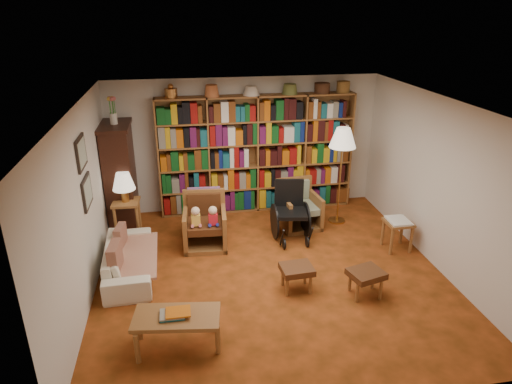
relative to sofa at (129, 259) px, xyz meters
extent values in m
plane|color=#A54419|center=(2.05, -0.35, -0.24)|extent=(5.00, 5.00, 0.00)
plane|color=silver|center=(2.05, -0.35, 2.26)|extent=(5.00, 5.00, 0.00)
plane|color=silver|center=(2.05, 2.15, 1.01)|extent=(5.00, 0.00, 5.00)
plane|color=silver|center=(2.05, -2.85, 1.01)|extent=(5.00, 0.00, 5.00)
plane|color=silver|center=(-0.45, -0.35, 1.01)|extent=(0.00, 5.00, 5.00)
plane|color=silver|center=(4.55, -0.35, 1.01)|extent=(0.00, 5.00, 5.00)
cube|color=brown|center=(2.25, 1.99, 0.86)|extent=(3.60, 0.30, 2.20)
cube|color=#33170E|center=(-0.21, 1.65, 0.66)|extent=(0.45, 0.90, 1.80)
cube|color=#33170E|center=(-0.21, 1.65, 1.59)|extent=(0.50, 0.95, 0.06)
cylinder|color=silver|center=(-0.21, 1.65, 1.71)|extent=(0.12, 0.12, 0.18)
cube|color=black|center=(-0.43, -0.05, 1.66)|extent=(0.03, 0.52, 0.42)
cube|color=gray|center=(-0.42, -0.05, 1.66)|extent=(0.01, 0.44, 0.34)
cube|color=black|center=(-0.43, -0.05, 1.11)|extent=(0.03, 0.52, 0.42)
cube|color=gray|center=(-0.42, -0.05, 1.11)|extent=(0.01, 0.44, 0.34)
imported|color=beige|center=(0.00, 0.00, 0.00)|extent=(1.65, 0.70, 0.48)
cube|color=beige|center=(0.05, 0.00, 0.06)|extent=(0.75, 1.36, 0.04)
cube|color=maroon|center=(-0.13, 0.35, 0.21)|extent=(0.16, 0.36, 0.35)
cube|color=maroon|center=(-0.13, -0.35, 0.21)|extent=(0.17, 0.43, 0.42)
cube|color=brown|center=(-0.10, 1.15, 0.42)|extent=(0.45, 0.45, 0.04)
cylinder|color=brown|center=(-0.28, 0.97, 0.08)|extent=(0.05, 0.05, 0.64)
cylinder|color=brown|center=(0.08, 0.97, 0.08)|extent=(0.05, 0.05, 0.64)
cylinder|color=brown|center=(-0.28, 1.32, 0.08)|extent=(0.05, 0.05, 0.64)
cylinder|color=brown|center=(0.08, 1.32, 0.08)|extent=(0.05, 0.05, 0.64)
cylinder|color=#B7813A|center=(-0.10, 1.15, 0.54)|extent=(0.12, 0.12, 0.20)
cone|color=beige|center=(-0.10, 1.15, 0.80)|extent=(0.37, 0.37, 0.29)
cube|color=brown|center=(1.16, 0.66, -0.20)|extent=(0.74, 0.77, 0.08)
cube|color=brown|center=(0.85, 0.66, 0.07)|extent=(0.11, 0.73, 0.62)
cube|color=brown|center=(1.48, 0.66, 0.07)|extent=(0.11, 0.73, 0.62)
cube|color=brown|center=(1.16, 0.98, 0.20)|extent=(0.70, 0.12, 0.87)
cube|color=#522D15|center=(1.16, 0.63, 0.15)|extent=(0.58, 0.64, 0.12)
cube|color=#522D15|center=(1.16, 0.92, 0.40)|extent=(0.55, 0.13, 0.37)
cube|color=#BC325E|center=(1.16, 1.02, 0.46)|extent=(0.54, 0.09, 0.39)
cube|color=brown|center=(2.86, 1.08, -0.20)|extent=(0.74, 0.76, 0.07)
cube|color=brown|center=(2.56, 1.08, 0.06)|extent=(0.14, 0.69, 0.59)
cube|color=brown|center=(3.16, 1.08, 0.06)|extent=(0.14, 0.69, 0.59)
cube|color=brown|center=(2.86, 1.39, 0.18)|extent=(0.67, 0.15, 0.83)
cube|color=gray|center=(2.86, 1.05, 0.13)|extent=(0.58, 0.64, 0.11)
cube|color=gray|center=(2.86, 1.32, 0.37)|extent=(0.52, 0.15, 0.35)
cube|color=black|center=(2.61, 0.63, 0.25)|extent=(0.56, 0.56, 0.06)
cube|color=black|center=(2.61, 0.87, 0.52)|extent=(0.49, 0.13, 0.48)
cylinder|color=black|center=(2.34, 0.74, 0.06)|extent=(0.03, 0.60, 0.60)
cylinder|color=black|center=(2.87, 0.74, 0.06)|extent=(0.03, 0.60, 0.60)
cylinder|color=black|center=(2.41, 0.33, -0.15)|extent=(0.03, 0.17, 0.17)
cylinder|color=black|center=(2.80, 0.33, -0.15)|extent=(0.03, 0.17, 0.17)
cylinder|color=#B7813A|center=(3.60, 1.15, -0.22)|extent=(0.30, 0.30, 0.03)
cylinder|color=#B7813A|center=(3.60, 1.15, 0.50)|extent=(0.03, 0.03, 1.48)
cone|color=beige|center=(3.60, 1.15, 1.35)|extent=(0.47, 0.47, 0.34)
cube|color=brown|center=(4.20, 0.02, 0.23)|extent=(0.42, 0.42, 0.04)
cylinder|color=brown|center=(4.04, -0.15, -0.01)|extent=(0.05, 0.05, 0.45)
cylinder|color=brown|center=(4.36, -0.15, -0.01)|extent=(0.05, 0.05, 0.45)
cylinder|color=brown|center=(4.04, 0.18, -0.01)|extent=(0.05, 0.05, 0.45)
cylinder|color=brown|center=(4.36, 0.18, -0.01)|extent=(0.05, 0.05, 0.45)
cube|color=silver|center=(4.20, 0.02, 0.27)|extent=(0.31, 0.39, 0.03)
cube|color=#522D15|center=(2.32, -0.82, 0.09)|extent=(0.46, 0.39, 0.09)
cylinder|color=brown|center=(2.15, -0.95, -0.10)|extent=(0.04, 0.04, 0.28)
cylinder|color=brown|center=(2.48, -0.95, -0.10)|extent=(0.04, 0.04, 0.28)
cylinder|color=brown|center=(2.15, -0.69, -0.10)|extent=(0.04, 0.04, 0.28)
cylinder|color=brown|center=(2.48, -0.69, -0.10)|extent=(0.04, 0.04, 0.28)
cube|color=#522D15|center=(3.21, -1.11, 0.09)|extent=(0.53, 0.48, 0.09)
cylinder|color=brown|center=(3.04, -1.24, -0.09)|extent=(0.04, 0.04, 0.29)
cylinder|color=brown|center=(3.37, -1.24, -0.09)|extent=(0.04, 0.04, 0.29)
cylinder|color=brown|center=(3.04, -0.98, -0.09)|extent=(0.04, 0.04, 0.29)
cylinder|color=brown|center=(3.37, -0.98, -0.09)|extent=(0.04, 0.04, 0.29)
cube|color=brown|center=(0.68, -1.70, 0.16)|extent=(1.04, 0.62, 0.05)
cylinder|color=brown|center=(0.24, -1.89, -0.05)|extent=(0.06, 0.06, 0.37)
cylinder|color=brown|center=(1.13, -1.89, -0.05)|extent=(0.06, 0.06, 0.37)
cylinder|color=brown|center=(0.24, -1.50, -0.05)|extent=(0.06, 0.06, 0.37)
cylinder|color=brown|center=(1.13, -1.50, -0.05)|extent=(0.06, 0.06, 0.37)
cube|color=brown|center=(0.68, -1.70, 0.21)|extent=(0.31, 0.26, 0.05)
camera|label=1|loc=(0.85, -6.03, 3.44)|focal=32.00mm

